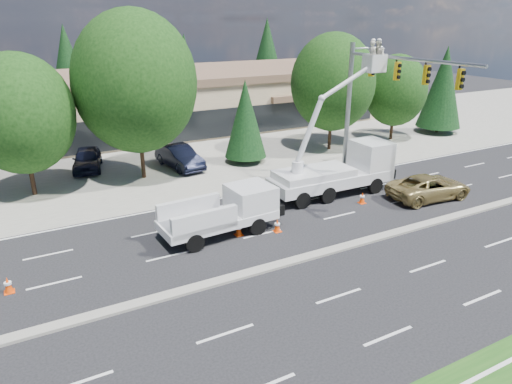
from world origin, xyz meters
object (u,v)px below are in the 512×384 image
signal_mast (372,92)px  utility_pickup (226,216)px  bucket_truck (343,162)px  minivan (429,187)px

signal_mast → utility_pickup: bearing=-166.3°
bucket_truck → minivan: bucket_truck is taller
signal_mast → minivan: bearing=-70.6°
bucket_truck → signal_mast: bearing=19.2°
utility_pickup → minivan: bearing=-9.8°
signal_mast → minivan: signal_mast is taller
signal_mast → minivan: 6.96m
utility_pickup → bucket_truck: bucket_truck is taller
signal_mast → utility_pickup: size_ratio=1.65×
utility_pickup → bucket_truck: (8.97, 1.96, 1.09)m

